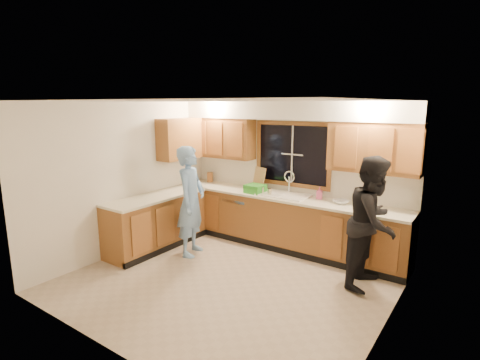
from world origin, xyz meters
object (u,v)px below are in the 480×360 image
(sink, at_px, (284,199))
(stove, at_px, (130,231))
(man, at_px, (191,201))
(knife_block, at_px, (210,177))
(bowl, at_px, (341,202))
(dishwasher, at_px, (242,216))
(woman, at_px, (373,222))
(dish_crate, at_px, (255,189))
(soap_bottle, at_px, (319,193))

(sink, relative_size, stove, 0.96)
(man, distance_m, knife_block, 1.48)
(knife_block, height_order, bowl, knife_block)
(sink, xyz_separation_m, dishwasher, (-0.85, -0.01, -0.45))
(sink, relative_size, woman, 0.48)
(woman, bearing_deg, stove, 112.87)
(man, bearing_deg, woman, -97.34)
(dishwasher, height_order, dish_crate, dish_crate)
(dish_crate, height_order, bowl, dish_crate)
(stove, bearing_deg, dish_crate, 53.01)
(man, bearing_deg, soap_bottle, -71.95)
(dishwasher, relative_size, man, 0.45)
(dishwasher, bearing_deg, soap_bottle, 5.88)
(dishwasher, distance_m, knife_block, 1.12)
(sink, distance_m, stove, 2.60)
(woman, bearing_deg, soap_bottle, 59.63)
(dishwasher, bearing_deg, woman, -12.46)
(stove, relative_size, knife_block, 4.63)
(soap_bottle, bearing_deg, woman, -33.31)
(sink, xyz_separation_m, knife_block, (-1.77, 0.17, 0.15))
(dishwasher, xyz_separation_m, stove, (-0.95, -1.81, 0.04))
(sink, height_order, dish_crate, sink)
(woman, xyz_separation_m, knife_block, (-3.43, 0.74, 0.12))
(knife_block, height_order, dish_crate, knife_block)
(dishwasher, height_order, stove, stove)
(stove, relative_size, dish_crate, 2.87)
(knife_block, bearing_deg, soap_bottle, -32.05)
(soap_bottle, bearing_deg, sink, -167.26)
(woman, height_order, soap_bottle, woman)
(woman, height_order, knife_block, woman)
(woman, distance_m, dish_crate, 2.22)
(sink, bearing_deg, stove, -134.61)
(dish_crate, height_order, soap_bottle, soap_bottle)
(dishwasher, relative_size, woman, 0.46)
(man, bearing_deg, sink, -62.84)
(soap_bottle, bearing_deg, dish_crate, -167.51)
(man, height_order, dish_crate, man)
(knife_block, bearing_deg, bowl, -33.85)
(woman, relative_size, knife_block, 9.27)
(knife_block, distance_m, bowl, 2.77)
(knife_block, xyz_separation_m, bowl, (2.76, -0.13, -0.07))
(bowl, bearing_deg, dishwasher, -178.30)
(knife_block, bearing_deg, man, -93.92)
(stove, bearing_deg, soap_bottle, 39.32)
(soap_bottle, relative_size, bowl, 0.85)
(woman, bearing_deg, man, 104.64)
(knife_block, relative_size, bowl, 0.81)
(man, relative_size, soap_bottle, 8.85)
(dishwasher, bearing_deg, knife_block, 168.39)
(dish_crate, distance_m, soap_bottle, 1.13)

